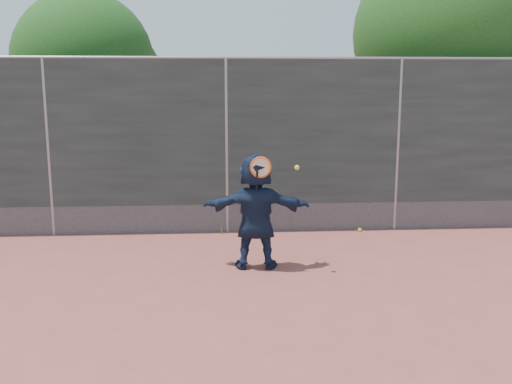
{
  "coord_description": "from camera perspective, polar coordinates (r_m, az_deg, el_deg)",
  "views": [
    {
      "loc": [
        -0.16,
        -6.26,
        2.59
      ],
      "look_at": [
        0.37,
        1.51,
        1.09
      ],
      "focal_mm": 40.0,
      "sensor_mm": 36.0,
      "label": 1
    }
  ],
  "objects": [
    {
      "name": "player",
      "position": [
        7.99,
        -0.0,
        -1.92
      ],
      "size": [
        1.56,
        0.61,
        1.64
      ],
      "primitive_type": "imported",
      "rotation": [
        0.0,
        0.0,
        3.06
      ],
      "color": "#16243E",
      "rests_on": "ground"
    },
    {
      "name": "ground",
      "position": [
        6.78,
        -2.31,
        -11.59
      ],
      "size": [
        80.0,
        80.0,
        0.0
      ],
      "primitive_type": "plane",
      "color": "#9E4C42",
      "rests_on": "ground"
    },
    {
      "name": "tree_left",
      "position": [
        13.1,
        -16.09,
        11.98
      ],
      "size": [
        3.15,
        3.0,
        4.53
      ],
      "color": "#382314",
      "rests_on": "ground"
    },
    {
      "name": "swing_action",
      "position": [
        7.68,
        0.82,
        2.36
      ],
      "size": [
        0.67,
        0.16,
        0.51
      ],
      "color": "orange",
      "rests_on": "ground"
    },
    {
      "name": "weed_clump",
      "position": [
        9.97,
        -1.17,
        -3.4
      ],
      "size": [
        0.68,
        0.07,
        0.3
      ],
      "color": "#387226",
      "rests_on": "ground"
    },
    {
      "name": "ball_ground",
      "position": [
        10.25,
        10.33,
        -3.74
      ],
      "size": [
        0.07,
        0.07,
        0.07
      ],
      "primitive_type": "sphere",
      "color": "yellow",
      "rests_on": "ground"
    },
    {
      "name": "tree_right",
      "position": [
        12.99,
        18.61,
        14.29
      ],
      "size": [
        3.78,
        3.6,
        5.39
      ],
      "color": "#382314",
      "rests_on": "ground"
    },
    {
      "name": "fence",
      "position": [
        9.82,
        -2.96,
        4.96
      ],
      "size": [
        20.0,
        0.06,
        3.03
      ],
      "color": "#38423D",
      "rests_on": "ground"
    }
  ]
}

